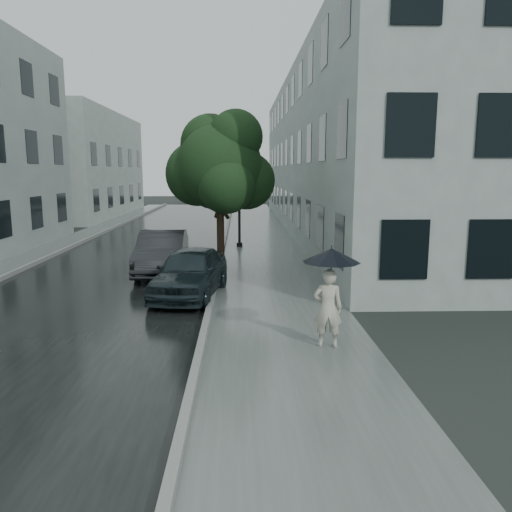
{
  "coord_description": "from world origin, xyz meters",
  "views": [
    {
      "loc": [
        -0.77,
        -10.62,
        3.54
      ],
      "look_at": [
        -0.36,
        2.39,
        1.3
      ],
      "focal_mm": 35.0,
      "sensor_mm": 36.0,
      "label": 1
    }
  ],
  "objects_px": {
    "pedestrian": "(328,308)",
    "street_tree": "(220,166)",
    "lamp_post": "(236,178)",
    "car_far": "(162,252)",
    "car_near": "(190,272)"
  },
  "relations": [
    {
      "from": "street_tree",
      "to": "lamp_post",
      "type": "distance_m",
      "value": 6.23
    },
    {
      "from": "lamp_post",
      "to": "car_far",
      "type": "distance_m",
      "value": 6.9
    },
    {
      "from": "street_tree",
      "to": "car_far",
      "type": "relative_size",
      "value": 1.24
    },
    {
      "from": "lamp_post",
      "to": "car_far",
      "type": "xyz_separation_m",
      "value": [
        -2.54,
        -5.93,
        -2.44
      ]
    },
    {
      "from": "pedestrian",
      "to": "car_far",
      "type": "relative_size",
      "value": 0.36
    },
    {
      "from": "street_tree",
      "to": "lamp_post",
      "type": "relative_size",
      "value": 0.99
    },
    {
      "from": "car_near",
      "to": "car_far",
      "type": "bearing_deg",
      "value": 119.78
    },
    {
      "from": "car_far",
      "to": "lamp_post",
      "type": "bearing_deg",
      "value": 64.43
    },
    {
      "from": "pedestrian",
      "to": "car_near",
      "type": "bearing_deg",
      "value": -46.91
    },
    {
      "from": "pedestrian",
      "to": "lamp_post",
      "type": "xyz_separation_m",
      "value": [
        -1.94,
        13.55,
        2.37
      ]
    },
    {
      "from": "car_near",
      "to": "lamp_post",
      "type": "bearing_deg",
      "value": 90.79
    },
    {
      "from": "pedestrian",
      "to": "street_tree",
      "type": "bearing_deg",
      "value": -65.13
    },
    {
      "from": "pedestrian",
      "to": "car_far",
      "type": "xyz_separation_m",
      "value": [
        -4.47,
        7.62,
        -0.07
      ]
    },
    {
      "from": "lamp_post",
      "to": "car_near",
      "type": "height_order",
      "value": "lamp_post"
    },
    {
      "from": "car_near",
      "to": "street_tree",
      "type": "bearing_deg",
      "value": 84.67
    }
  ]
}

